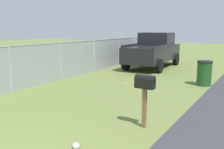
% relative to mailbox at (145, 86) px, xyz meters
% --- Properties ---
extents(mailbox, '(0.22, 0.47, 1.28)m').
position_rel_mailbox_xyz_m(mailbox, '(0.00, 0.00, 0.00)').
color(mailbox, brown).
rests_on(mailbox, ground).
extents(pickup_truck, '(5.13, 2.40, 2.09)m').
position_rel_mailbox_xyz_m(pickup_truck, '(9.10, 3.51, 0.08)').
color(pickup_truck, black).
rests_on(pickup_truck, ground).
extents(trash_bin, '(0.61, 0.61, 1.04)m').
position_rel_mailbox_xyz_m(trash_bin, '(5.43, -0.24, -0.50)').
color(trash_bin, '#1E4C1E').
rests_on(trash_bin, ground).
extents(fence_section, '(16.00, 0.07, 1.74)m').
position_rel_mailbox_xyz_m(fence_section, '(5.84, 5.64, -0.08)').
color(fence_section, '#9EA3A8').
rests_on(fence_section, ground).
extents(litter_wrapper_far_scatter, '(0.14, 0.12, 0.01)m').
position_rel_mailbox_xyz_m(litter_wrapper_far_scatter, '(4.11, 2.74, -1.02)').
color(litter_wrapper_far_scatter, silver).
rests_on(litter_wrapper_far_scatter, ground).
extents(litter_bag_by_mailbox, '(0.14, 0.14, 0.14)m').
position_rel_mailbox_xyz_m(litter_bag_by_mailbox, '(-1.74, 0.67, -0.95)').
color(litter_bag_by_mailbox, silver).
rests_on(litter_bag_by_mailbox, ground).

